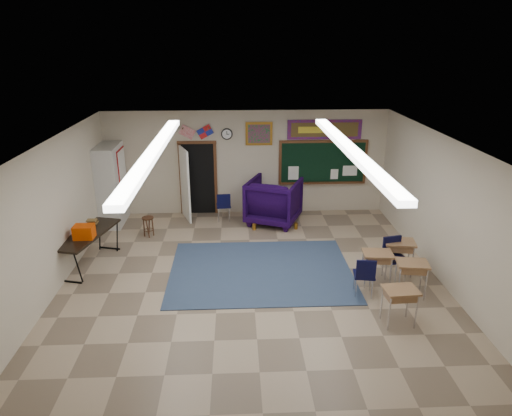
{
  "coord_description": "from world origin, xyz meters",
  "views": [
    {
      "loc": [
        -0.32,
        -8.2,
        4.88
      ],
      "look_at": [
        0.13,
        1.5,
        1.24
      ],
      "focal_mm": 32.0,
      "sensor_mm": 36.0,
      "label": 1
    }
  ],
  "objects_px": {
    "wingback_armchair": "(274,201)",
    "folding_table": "(89,248)",
    "student_desk_front_right": "(398,255)",
    "wooden_stool": "(148,226)",
    "student_desk_front_left": "(377,266)"
  },
  "relations": [
    {
      "from": "folding_table",
      "to": "student_desk_front_right",
      "type": "bearing_deg",
      "value": 8.45
    },
    {
      "from": "wooden_stool",
      "to": "student_desk_front_left",
      "type": "bearing_deg",
      "value": -27.58
    },
    {
      "from": "student_desk_front_left",
      "to": "wingback_armchair",
      "type": "bearing_deg",
      "value": 122.52
    },
    {
      "from": "wingback_armchair",
      "to": "student_desk_front_right",
      "type": "distance_m",
      "value": 3.96
    },
    {
      "from": "wingback_armchair",
      "to": "folding_table",
      "type": "relative_size",
      "value": 0.69
    },
    {
      "from": "folding_table",
      "to": "wooden_stool",
      "type": "relative_size",
      "value": 3.79
    },
    {
      "from": "student_desk_front_right",
      "to": "wooden_stool",
      "type": "height_order",
      "value": "student_desk_front_right"
    },
    {
      "from": "student_desk_front_left",
      "to": "student_desk_front_right",
      "type": "height_order",
      "value": "student_desk_front_right"
    },
    {
      "from": "folding_table",
      "to": "wooden_stool",
      "type": "bearing_deg",
      "value": 70.92
    },
    {
      "from": "folding_table",
      "to": "wooden_stool",
      "type": "distance_m",
      "value": 1.89
    },
    {
      "from": "wingback_armchair",
      "to": "folding_table",
      "type": "height_order",
      "value": "wingback_armchair"
    },
    {
      "from": "wooden_stool",
      "to": "wingback_armchair",
      "type": "bearing_deg",
      "value": 13.81
    },
    {
      "from": "student_desk_front_right",
      "to": "wooden_stool",
      "type": "distance_m",
      "value": 6.24
    },
    {
      "from": "student_desk_front_left",
      "to": "wooden_stool",
      "type": "relative_size",
      "value": 1.39
    },
    {
      "from": "wingback_armchair",
      "to": "student_desk_front_left",
      "type": "relative_size",
      "value": 1.89
    }
  ]
}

